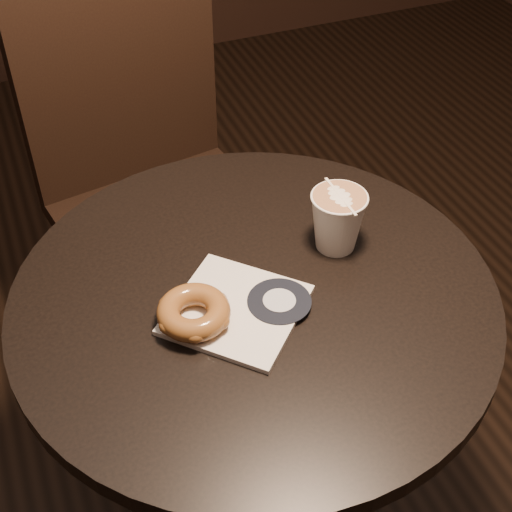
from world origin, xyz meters
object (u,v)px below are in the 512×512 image
at_px(latte_cup, 337,221).
at_px(chair, 146,154).
at_px(cafe_table, 254,377).
at_px(doughnut, 194,312).
at_px(pastry_bag, 236,310).

bearing_deg(latte_cup, chair, 106.18).
relative_size(chair, latte_cup, 11.61).
distance_m(cafe_table, latte_cup, 0.29).
bearing_deg(doughnut, latte_cup, 16.49).
bearing_deg(chair, doughnut, -108.04).
height_order(pastry_bag, doughnut, doughnut).
height_order(doughnut, latte_cup, latte_cup).
height_order(cafe_table, chair, chair).
bearing_deg(pastry_bag, doughnut, 136.49).
bearing_deg(chair, pastry_bag, -102.53).
bearing_deg(chair, latte_cup, -83.60).
relative_size(doughnut, latte_cup, 1.06).
distance_m(pastry_bag, latte_cup, 0.21).
height_order(pastry_bag, latte_cup, latte_cup).
relative_size(cafe_table, doughnut, 7.50).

